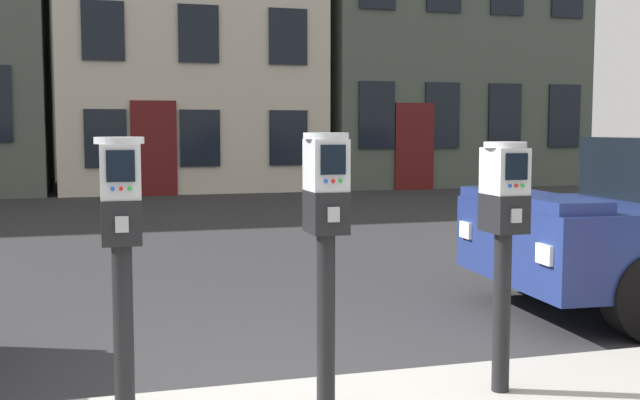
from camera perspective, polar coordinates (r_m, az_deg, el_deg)
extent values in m
cylinder|color=black|center=(3.70, -13.93, -9.57)|extent=(0.09, 0.09, 0.85)
cube|color=black|center=(3.61, -14.11, -1.48)|extent=(0.17, 0.24, 0.20)
cube|color=#A5A8AD|center=(3.48, -14.05, -1.71)|extent=(0.06, 0.01, 0.07)
cube|color=#B7BABF|center=(3.59, -14.19, 2.01)|extent=(0.17, 0.23, 0.24)
cube|color=black|center=(3.47, -14.14, 2.38)|extent=(0.12, 0.01, 0.14)
cylinder|color=blue|center=(3.47, -14.68, 0.78)|extent=(0.02, 0.01, 0.02)
cylinder|color=red|center=(3.47, -14.11, 0.79)|extent=(0.02, 0.01, 0.02)
cylinder|color=green|center=(3.48, -13.53, 0.80)|extent=(0.02, 0.01, 0.02)
cylinder|color=#B7BABF|center=(3.58, -14.24, 4.17)|extent=(0.22, 0.22, 0.03)
cylinder|color=black|center=(3.86, 0.43, -8.74)|extent=(0.09, 0.09, 0.86)
cube|color=black|center=(3.76, 0.43, -0.85)|extent=(0.17, 0.24, 0.20)
cube|color=#A5A8AD|center=(3.64, 0.99, -1.05)|extent=(0.06, 0.01, 0.07)
cube|color=#B7BABF|center=(3.75, 0.43, 2.54)|extent=(0.17, 0.23, 0.24)
cube|color=black|center=(3.63, 0.96, 2.92)|extent=(0.12, 0.01, 0.14)
cylinder|color=blue|center=(3.63, 0.43, 1.36)|extent=(0.02, 0.01, 0.02)
cylinder|color=red|center=(3.64, 0.96, 1.37)|extent=(0.02, 0.01, 0.02)
cylinder|color=green|center=(3.65, 1.49, 1.38)|extent=(0.02, 0.01, 0.02)
cylinder|color=#B7BABF|center=(3.74, 0.43, 4.64)|extent=(0.22, 0.22, 0.03)
cylinder|color=black|center=(4.22, 12.92, -7.85)|extent=(0.09, 0.09, 0.83)
cube|color=black|center=(4.14, 13.07, -0.92)|extent=(0.17, 0.24, 0.19)
cube|color=#A5A8AD|center=(4.03, 13.93, -1.10)|extent=(0.06, 0.01, 0.07)
cube|color=#B7BABF|center=(4.12, 13.13, 2.04)|extent=(0.17, 0.23, 0.24)
cube|color=black|center=(4.02, 13.95, 2.35)|extent=(0.12, 0.01, 0.13)
cylinder|color=blue|center=(4.01, 13.50, 1.00)|extent=(0.02, 0.01, 0.02)
cylinder|color=red|center=(4.02, 13.94, 1.01)|extent=(0.02, 0.01, 0.02)
cylinder|color=green|center=(4.04, 14.37, 1.01)|extent=(0.02, 0.01, 0.02)
cylinder|color=#B7BABF|center=(4.12, 13.17, 3.89)|extent=(0.22, 0.22, 0.03)
cube|color=navy|center=(6.43, 14.80, 0.03)|extent=(0.54, 1.70, 0.10)
cube|color=white|center=(5.77, 15.86, -3.77)|extent=(0.05, 0.20, 0.14)
cube|color=white|center=(6.97, 10.46, -2.13)|extent=(0.05, 0.20, 0.14)
cylinder|color=black|center=(7.46, 15.15, -4.08)|extent=(0.65, 0.26, 0.64)
cube|color=beige|center=(20.81, -9.75, 13.76)|extent=(6.14, 5.09, 9.24)
cube|color=black|center=(17.85, -15.15, 4.29)|extent=(0.90, 0.06, 1.27)
cube|color=black|center=(18.02, -8.62, 4.42)|extent=(0.90, 0.06, 1.27)
cube|color=black|center=(18.41, -2.28, 4.49)|extent=(0.90, 0.06, 1.27)
cube|color=black|center=(17.97, -15.33, 11.67)|extent=(0.90, 0.06, 1.27)
cube|color=black|center=(18.14, -8.72, 11.74)|extent=(0.90, 0.06, 1.27)
cube|color=black|center=(18.52, -2.31, 11.65)|extent=(0.90, 0.06, 1.27)
cube|color=#591414|center=(17.91, -11.85, 3.66)|extent=(1.00, 0.07, 2.10)
cube|color=#4C564C|center=(22.87, 7.83, 13.77)|extent=(6.84, 5.52, 9.85)
cube|color=black|center=(19.06, 4.10, 6.11)|extent=(0.90, 0.06, 1.60)
cube|color=black|center=(19.72, 8.79, 6.04)|extent=(0.90, 0.06, 1.60)
cube|color=black|center=(20.51, 13.14, 5.93)|extent=(0.90, 0.06, 1.60)
cube|color=black|center=(21.40, 17.15, 5.80)|extent=(0.90, 0.06, 1.60)
cube|color=#591414|center=(19.43, 6.80, 3.84)|extent=(1.00, 0.07, 2.10)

